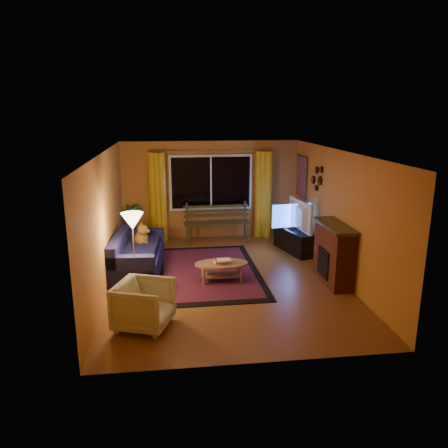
{
  "coord_description": "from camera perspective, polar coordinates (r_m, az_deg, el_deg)",
  "views": [
    {
      "loc": [
        -1.05,
        -8.03,
        3.25
      ],
      "look_at": [
        0.0,
        0.3,
        1.05
      ],
      "focal_mm": 35.0,
      "sensor_mm": 36.0,
      "label": 1
    }
  ],
  "objects": [
    {
      "name": "painting",
      "position": [
        11.1,
        10.09,
        6.17
      ],
      "size": [
        0.04,
        0.76,
        0.96
      ],
      "primitive_type": "cube",
      "color": "#D64511",
      "rests_on": "wall_right"
    },
    {
      "name": "wall_back",
      "position": [
        11.27,
        -1.74,
        4.46
      ],
      "size": [
        4.5,
        0.02,
        2.5
      ],
      "primitive_type": "cube",
      "color": "#C37A32",
      "rests_on": "ground"
    },
    {
      "name": "floor_lamp",
      "position": [
        8.08,
        -11.66,
        -3.72
      ],
      "size": [
        0.32,
        0.32,
        1.48
      ],
      "primitive_type": "cylinder",
      "rotation": [
        0.0,
        0.0,
        0.4
      ],
      "color": "#BF8C3F",
      "rests_on": "ground"
    },
    {
      "name": "ceiling",
      "position": [
        8.13,
        0.27,
        9.46
      ],
      "size": [
        4.5,
        6.0,
        0.02
      ],
      "primitive_type": "cube",
      "color": "white",
      "rests_on": "ground"
    },
    {
      "name": "sofa",
      "position": [
        9.11,
        -11.19,
        -3.71
      ],
      "size": [
        1.04,
        2.13,
        0.84
      ],
      "primitive_type": "cube",
      "rotation": [
        0.0,
        0.0,
        -0.07
      ],
      "color": "#131337",
      "rests_on": "ground"
    },
    {
      "name": "wall_right",
      "position": [
        8.92,
        14.82,
        1.22
      ],
      "size": [
        0.02,
        6.0,
        2.5
      ],
      "primitive_type": "cube",
      "color": "#C37A32",
      "rests_on": "ground"
    },
    {
      "name": "window",
      "position": [
        11.17,
        -1.71,
        5.41
      ],
      "size": [
        2.0,
        0.02,
        1.3
      ],
      "primitive_type": "cube",
      "color": "black",
      "rests_on": "wall_back"
    },
    {
      "name": "dog",
      "position": [
        9.48,
        -10.78,
        -1.45
      ],
      "size": [
        0.43,
        0.52,
        0.49
      ],
      "primitive_type": null,
      "rotation": [
        0.0,
        0.0,
        -0.27
      ],
      "color": "olive",
      "rests_on": "sofa"
    },
    {
      "name": "curtain_rod",
      "position": [
        11.03,
        -1.72,
        9.47
      ],
      "size": [
        3.2,
        0.03,
        0.03
      ],
      "primitive_type": "cylinder",
      "rotation": [
        0.0,
        1.57,
        0.0
      ],
      "color": "#BF8C3F",
      "rests_on": "wall_back"
    },
    {
      "name": "tv_console",
      "position": [
        10.43,
        9.2,
        -2.14
      ],
      "size": [
        0.74,
        1.35,
        0.53
      ],
      "primitive_type": "cube",
      "rotation": [
        0.0,
        0.0,
        0.25
      ],
      "color": "black",
      "rests_on": "ground"
    },
    {
      "name": "floor",
      "position": [
        8.73,
        0.25,
        -7.24
      ],
      "size": [
        4.5,
        6.0,
        0.02
      ],
      "primitive_type": "cube",
      "color": "brown",
      "rests_on": "ground"
    },
    {
      "name": "wall_left",
      "position": [
        8.37,
        -15.28,
        0.31
      ],
      "size": [
        0.02,
        6.0,
        2.5
      ],
      "primitive_type": "cube",
      "color": "#C37A32",
      "rests_on": "ground"
    },
    {
      "name": "curtain_left",
      "position": [
        11.12,
        -8.62,
        3.48
      ],
      "size": [
        0.36,
        0.36,
        2.24
      ],
      "primitive_type": "cylinder",
      "color": "gold",
      "rests_on": "ground"
    },
    {
      "name": "coffee_table",
      "position": [
        8.56,
        -0.33,
        -6.28
      ],
      "size": [
        1.05,
        1.05,
        0.38
      ],
      "primitive_type": "cylinder",
      "rotation": [
        0.0,
        0.0,
        -0.01
      ],
      "color": "#A77250",
      "rests_on": "ground"
    },
    {
      "name": "rug",
      "position": [
        9.1,
        -2.12,
        -6.17
      ],
      "size": [
        2.13,
        3.33,
        0.02
      ],
      "primitive_type": "cube",
      "rotation": [
        0.0,
        0.0,
        0.01
      ],
      "color": "maroon",
      "rests_on": "ground"
    },
    {
      "name": "mirror_cluster",
      "position": [
        9.99,
        12.0,
        6.02
      ],
      "size": [
        0.06,
        0.6,
        0.56
      ],
      "primitive_type": null,
      "color": "black",
      "rests_on": "wall_right"
    },
    {
      "name": "bench",
      "position": [
        11.01,
        -0.9,
        -1.14
      ],
      "size": [
        1.66,
        0.51,
        0.5
      ],
      "primitive_type": "cube",
      "rotation": [
        0.0,
        0.0,
        0.01
      ],
      "color": "#342E13",
      "rests_on": "ground"
    },
    {
      "name": "armchair",
      "position": [
        6.87,
        -10.42,
        -10.08
      ],
      "size": [
        0.96,
        0.99,
        0.81
      ],
      "primitive_type": "imported",
      "rotation": [
        0.0,
        0.0,
        1.22
      ],
      "color": "beige",
      "rests_on": "ground"
    },
    {
      "name": "potted_plant",
      "position": [
        10.94,
        -11.93,
        -0.19
      ],
      "size": [
        0.72,
        0.72,
        1.0
      ],
      "primitive_type": "imported",
      "rotation": [
        0.0,
        0.0,
        -0.37
      ],
      "color": "#235B1E",
      "rests_on": "ground"
    },
    {
      "name": "television",
      "position": [
        10.27,
        9.34,
        1.11
      ],
      "size": [
        0.31,
        1.2,
        0.68
      ],
      "primitive_type": "imported",
      "rotation": [
        0.0,
        0.0,
        1.7
      ],
      "color": "black",
      "rests_on": "tv_console"
    },
    {
      "name": "fireplace",
      "position": [
        8.67,
        14.2,
        -3.93
      ],
      "size": [
        0.4,
        1.2,
        1.1
      ],
      "primitive_type": "cube",
      "color": "maroon",
      "rests_on": "ground"
    },
    {
      "name": "curtain_right",
      "position": [
        11.38,
        5.13,
        3.83
      ],
      "size": [
        0.36,
        0.36,
        2.24
      ],
      "primitive_type": "cylinder",
      "color": "gold",
      "rests_on": "ground"
    }
  ]
}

